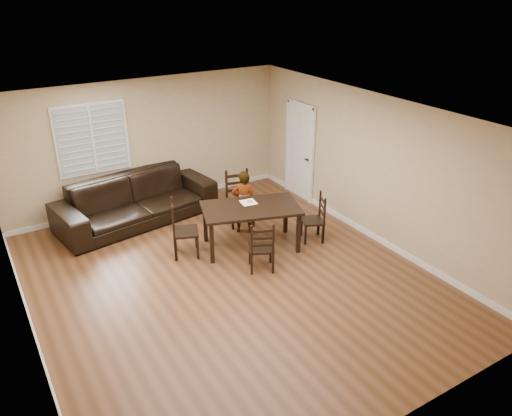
# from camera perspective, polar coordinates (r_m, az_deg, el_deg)

# --- Properties ---
(ground) EXTENTS (7.00, 7.00, 0.00)m
(ground) POSITION_cam_1_polar(r_m,az_deg,el_deg) (8.28, -3.05, -8.09)
(ground) COLOR brown
(ground) RESTS_ON ground
(room) EXTENTS (6.04, 7.04, 2.72)m
(room) POSITION_cam_1_polar(r_m,az_deg,el_deg) (7.61, -3.76, 4.09)
(room) COLOR tan
(room) RESTS_ON ground
(dining_table) EXTENTS (1.92, 1.44, 0.80)m
(dining_table) POSITION_cam_1_polar(r_m,az_deg,el_deg) (8.87, -0.60, -0.37)
(dining_table) COLOR black
(dining_table) RESTS_ON ground
(chair_near) EXTENTS (0.58, 0.55, 1.08)m
(chair_near) POSITION_cam_1_polar(r_m,az_deg,el_deg) (9.93, -2.07, 1.09)
(chair_near) COLOR black
(chair_near) RESTS_ON ground
(chair_far) EXTENTS (0.54, 0.52, 0.91)m
(chair_far) POSITION_cam_1_polar(r_m,az_deg,el_deg) (8.24, 0.69, -4.86)
(chair_far) COLOR black
(chair_far) RESTS_ON ground
(chair_left) EXTENTS (0.58, 0.59, 1.04)m
(chair_left) POSITION_cam_1_polar(r_m,az_deg,el_deg) (8.82, -8.89, -2.61)
(chair_left) COLOR black
(chair_left) RESTS_ON ground
(chair_right) EXTENTS (0.51, 0.53, 0.91)m
(chair_right) POSITION_cam_1_polar(r_m,az_deg,el_deg) (9.33, 7.14, -1.28)
(chair_right) COLOR black
(chair_right) RESTS_ON ground
(child) EXTENTS (0.54, 0.47, 1.25)m
(child) POSITION_cam_1_polar(r_m,az_deg,el_deg) (9.46, -1.44, 0.70)
(child) COLOR gray
(child) RESTS_ON ground
(napkin) EXTENTS (0.30, 0.30, 0.00)m
(napkin) POSITION_cam_1_polar(r_m,az_deg,el_deg) (9.00, -0.88, 0.65)
(napkin) COLOR white
(napkin) RESTS_ON dining_table
(donut) EXTENTS (0.10, 0.10, 0.04)m
(donut) POSITION_cam_1_polar(r_m,az_deg,el_deg) (9.00, -0.75, 0.79)
(donut) COLOR #C38C46
(donut) RESTS_ON napkin
(sofa) EXTENTS (3.29, 1.70, 0.92)m
(sofa) POSITION_cam_1_polar(r_m,az_deg,el_deg) (10.21, -13.52, 0.88)
(sofa) COLOR black
(sofa) RESTS_ON ground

